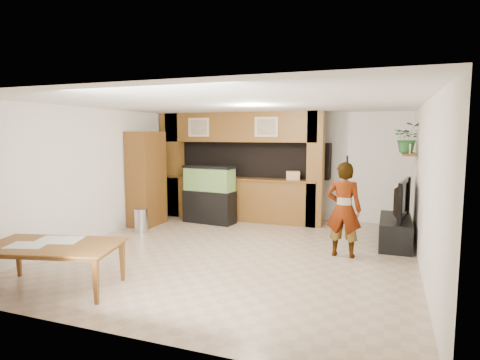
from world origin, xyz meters
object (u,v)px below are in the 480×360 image
at_px(television, 397,199).
at_px(dining_table, 52,268).
at_px(aquarium, 209,195).
at_px(person, 344,209).
at_px(pantry_cabinet, 147,179).

distance_m(television, dining_table, 5.94).
bearing_deg(television, aquarium, 92.12).
xyz_separation_m(person, dining_table, (-3.50, -2.90, -0.50)).
relative_size(person, dining_table, 0.92).
relative_size(pantry_cabinet, person, 1.31).
bearing_deg(dining_table, person, 25.78).
height_order(aquarium, television, aquarium).
bearing_deg(aquarium, television, -0.48).
relative_size(television, person, 0.79).
relative_size(pantry_cabinet, aquarium, 1.58).
xyz_separation_m(aquarium, person, (3.24, -1.58, 0.15)).
relative_size(aquarium, television, 1.05).
bearing_deg(dining_table, television, 28.65).
bearing_deg(dining_table, aquarium, 72.76).
xyz_separation_m(television, dining_table, (-4.35, -4.00, -0.57)).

